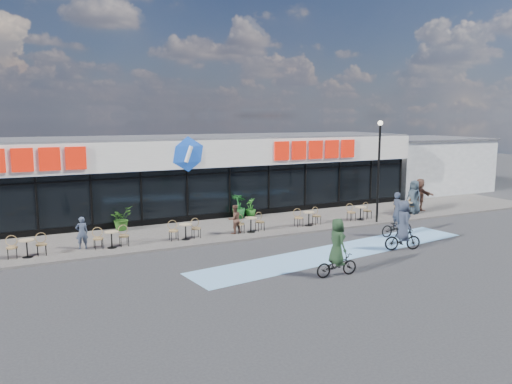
% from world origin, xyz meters
% --- Properties ---
extents(ground, '(120.00, 120.00, 0.00)m').
position_xyz_m(ground, '(0.00, 0.00, 0.00)').
color(ground, '#28282B').
rests_on(ground, ground).
extents(sidewalk, '(44.00, 5.00, 0.10)m').
position_xyz_m(sidewalk, '(0.00, 4.50, 0.05)').
color(sidewalk, '#625C57').
rests_on(sidewalk, ground).
extents(bike_lane, '(14.17, 4.13, 0.01)m').
position_xyz_m(bike_lane, '(4.00, -1.50, 0.01)').
color(bike_lane, '#6FA4D3').
rests_on(bike_lane, ground).
extents(building, '(30.60, 6.57, 4.75)m').
position_xyz_m(building, '(-0.00, 9.93, 2.34)').
color(building, black).
rests_on(building, ground).
extents(neighbour_building, '(9.20, 7.20, 4.11)m').
position_xyz_m(neighbour_building, '(20.50, 11.00, 2.06)').
color(neighbour_building, white).
rests_on(neighbour_building, ground).
extents(lamp_post, '(0.28, 0.28, 5.47)m').
position_xyz_m(lamp_post, '(9.18, 2.30, 3.33)').
color(lamp_post, black).
rests_on(lamp_post, sidewalk).
extents(bistro_set_1, '(1.54, 0.62, 0.90)m').
position_xyz_m(bistro_set_1, '(-8.11, 3.22, 0.56)').
color(bistro_set_1, tan).
rests_on(bistro_set_1, sidewalk).
extents(bistro_set_2, '(1.54, 0.62, 0.90)m').
position_xyz_m(bistro_set_2, '(-4.75, 3.22, 0.56)').
color(bistro_set_2, tan).
rests_on(bistro_set_2, sidewalk).
extents(bistro_set_3, '(1.54, 0.62, 0.90)m').
position_xyz_m(bistro_set_3, '(-1.38, 3.22, 0.56)').
color(bistro_set_3, tan).
rests_on(bistro_set_3, sidewalk).
extents(bistro_set_4, '(1.54, 0.62, 0.90)m').
position_xyz_m(bistro_set_4, '(1.98, 3.22, 0.56)').
color(bistro_set_4, tan).
rests_on(bistro_set_4, sidewalk).
extents(bistro_set_5, '(1.54, 0.62, 0.90)m').
position_xyz_m(bistro_set_5, '(5.35, 3.22, 0.56)').
color(bistro_set_5, tan).
rests_on(bistro_set_5, sidewalk).
extents(bistro_set_6, '(1.54, 0.62, 0.90)m').
position_xyz_m(bistro_set_6, '(8.72, 3.22, 0.56)').
color(bistro_set_6, tan).
rests_on(bistro_set_6, sidewalk).
extents(bistro_set_7, '(1.54, 0.62, 0.90)m').
position_xyz_m(bistro_set_7, '(12.08, 3.22, 0.56)').
color(bistro_set_7, tan).
rests_on(bistro_set_7, sidewalk).
extents(potted_plant_left, '(1.43, 1.41, 1.20)m').
position_xyz_m(potted_plant_left, '(-3.68, 6.45, 0.70)').
color(potted_plant_left, '#244E16').
rests_on(potted_plant_left, sidewalk).
extents(potted_plant_mid, '(1.09, 1.09, 1.38)m').
position_xyz_m(potted_plant_mid, '(2.84, 6.52, 0.79)').
color(potted_plant_mid, '#154B1D').
rests_on(potted_plant_mid, sidewalk).
extents(potted_plant_right, '(0.71, 0.71, 1.09)m').
position_xyz_m(potted_plant_right, '(3.57, 6.50, 0.64)').
color(potted_plant_right, '#1E5718').
rests_on(potted_plant_right, sidewalk).
extents(patron_left, '(0.53, 0.36, 1.42)m').
position_xyz_m(patron_left, '(-5.92, 3.57, 0.81)').
color(patron_left, '#343E51').
rests_on(patron_left, sidewalk).
extents(patron_right, '(0.76, 0.63, 1.42)m').
position_xyz_m(patron_right, '(1.15, 3.24, 0.81)').
color(patron_right, '#52352A').
rests_on(patron_right, sidewalk).
extents(pedestrian_a, '(0.79, 1.07, 1.98)m').
position_xyz_m(pedestrian_a, '(12.67, 3.23, 1.09)').
color(pedestrian_a, '#2C3A44').
rests_on(pedestrian_a, sidewalk).
extents(pedestrian_b, '(0.60, 1.82, 1.96)m').
position_xyz_m(pedestrian_b, '(13.74, 3.86, 1.08)').
color(pedestrian_b, brown).
rests_on(pedestrian_b, sidewalk).
extents(pedestrian_c, '(0.62, 0.41, 1.67)m').
position_xyz_m(pedestrian_c, '(13.05, 3.73, 0.93)').
color(pedestrian_c, '#492E1A').
rests_on(pedestrian_c, sidewalk).
extents(cyclist_a, '(1.68, 0.99, 2.20)m').
position_xyz_m(cyclist_a, '(6.66, -2.45, 0.93)').
color(cyclist_a, black).
rests_on(cyclist_a, ground).
extents(cyclist_b, '(1.80, 0.67, 2.18)m').
position_xyz_m(cyclist_b, '(8.18, -0.37, 0.72)').
color(cyclist_b, black).
rests_on(cyclist_b, ground).
extents(cyclist_c, '(1.68, 0.87, 2.16)m').
position_xyz_m(cyclist_c, '(1.97, -4.17, 0.85)').
color(cyclist_c, black).
rests_on(cyclist_c, ground).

